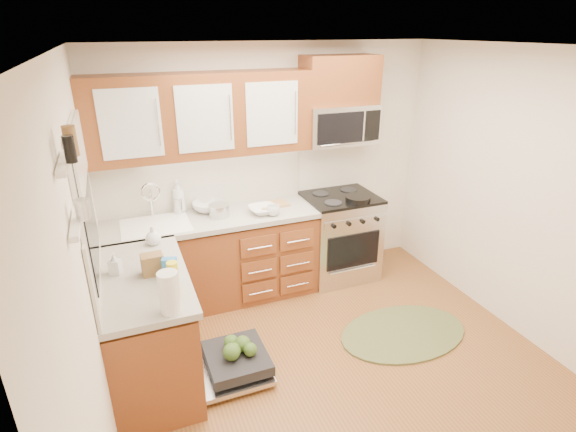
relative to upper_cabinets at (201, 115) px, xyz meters
name	(u,v)px	position (x,y,z in m)	size (l,w,h in m)	color
floor	(343,370)	(0.73, -1.57, -1.88)	(3.50, 3.50, 0.00)	brown
ceiling	(363,48)	(0.73, -1.57, 0.62)	(3.50, 3.50, 0.00)	white
wall_back	(271,168)	(0.73, 0.18, -0.62)	(3.50, 0.04, 2.50)	white
wall_front	(573,413)	(0.73, -3.33, -0.62)	(3.50, 0.04, 2.50)	white
wall_left	(89,279)	(-1.02, -1.57, -0.62)	(0.04, 3.50, 2.50)	white
wall_right	(533,202)	(2.48, -1.57, -0.62)	(0.04, 3.50, 2.50)	white
base_cabinet_back	(214,262)	(0.00, -0.12, -1.45)	(2.05, 0.60, 0.85)	brown
base_cabinet_left	(149,331)	(-0.72, -1.05, -1.45)	(0.60, 1.25, 0.85)	brown
countertop_back	(211,219)	(0.00, -0.14, -0.97)	(2.07, 0.64, 0.05)	#ABA79C
countertop_left	(143,278)	(-0.71, -1.05, -0.97)	(0.64, 1.27, 0.05)	#ABA79C
backsplash_back	(203,180)	(0.00, 0.16, -0.67)	(2.05, 0.02, 0.57)	beige
backsplash_left	(93,247)	(-1.01, -1.05, -0.67)	(0.02, 1.25, 0.57)	beige
upper_cabinets	(201,115)	(0.00, 0.00, 0.00)	(2.05, 0.35, 0.75)	brown
cabinet_over_mw	(340,80)	(1.41, 0.00, 0.26)	(0.76, 0.35, 0.47)	brown
range	(339,236)	(1.41, -0.15, -1.40)	(0.76, 0.64, 0.95)	silver
microwave	(339,124)	(1.41, -0.02, -0.18)	(0.76, 0.38, 0.40)	silver
sink	(157,238)	(-0.52, -0.16, -1.07)	(0.62, 0.50, 0.26)	white
dishwasher	(232,364)	(-0.13, -1.27, -1.77)	(0.70, 0.60, 0.20)	silver
window	(84,203)	(-1.01, -1.07, -0.32)	(0.03, 1.05, 1.05)	white
window_blind	(80,154)	(-0.98, -1.07, 0.00)	(0.02, 0.96, 0.40)	white
shelf_upper	(64,163)	(-0.99, -1.92, 0.17)	(0.04, 0.40, 0.03)	white
shelf_lower	(76,223)	(-0.99, -1.92, -0.12)	(0.04, 0.40, 0.03)	white
rug	(403,333)	(1.47, -1.35, -1.86)	(1.22, 0.80, 0.02)	#5F663A
skillet	(358,199)	(1.50, -0.33, -0.90)	(0.26, 0.26, 0.05)	black
stock_pot	(219,210)	(0.08, -0.15, -0.89)	(0.20, 0.20, 0.12)	silver
cutting_board	(273,204)	(0.66, -0.07, -0.94)	(0.30, 0.19, 0.02)	tan
canister	(178,205)	(-0.27, 0.07, -0.87)	(0.10, 0.10, 0.16)	silver
paper_towel_roll	(169,293)	(-0.58, -1.59, -0.81)	(0.13, 0.13, 0.29)	white
mustard_bottle	(173,278)	(-0.53, -1.37, -0.83)	(0.07, 0.07, 0.24)	yellow
red_bottle	(168,292)	(-0.59, -1.57, -0.82)	(0.07, 0.07, 0.27)	#AE0E11
wooden_box	(153,264)	(-0.64, -1.05, -0.87)	(0.16, 0.11, 0.16)	brown
blue_carton	(170,268)	(-0.52, -1.17, -0.87)	(0.10, 0.06, 0.16)	#2A79C4
bowl_a	(263,210)	(0.50, -0.23, -0.92)	(0.28, 0.28, 0.07)	#999999
bowl_b	(208,206)	(0.00, 0.03, -0.90)	(0.30, 0.30, 0.09)	#999999
cup	(273,211)	(0.57, -0.32, -0.90)	(0.13, 0.13, 0.10)	#999999
soap_bottle_a	(179,196)	(-0.26, 0.09, -0.78)	(0.13, 0.13, 0.33)	#999999
soap_bottle_b	(115,263)	(-0.90, -0.95, -0.87)	(0.08, 0.08, 0.17)	#999999
soap_bottle_c	(153,236)	(-0.58, -0.55, -0.87)	(0.13, 0.13, 0.16)	#999999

